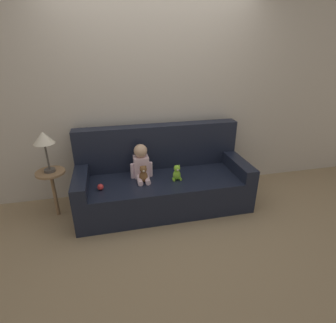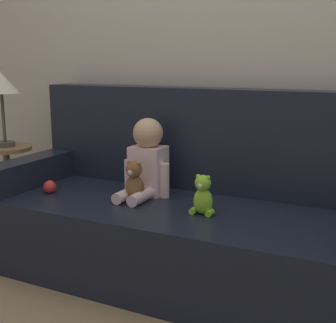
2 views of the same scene
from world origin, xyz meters
name	(u,v)px [view 1 (image 1 of 2)]	position (x,y,z in m)	size (l,w,h in m)	color
ground_plane	(164,205)	(0.00, 0.00, 0.00)	(12.00, 12.00, 0.00)	#9E8460
wall_back	(155,95)	(0.00, 0.50, 1.30)	(8.00, 0.05, 2.60)	beige
couch	(162,180)	(0.00, 0.07, 0.32)	(2.08, 0.83, 0.96)	black
person_baby	(141,163)	(-0.26, 0.07, 0.58)	(0.27, 0.34, 0.41)	silver
teddy_bear_brown	(143,174)	(-0.25, -0.07, 0.50)	(0.12, 0.10, 0.21)	brown
plush_toy_side	(177,173)	(0.14, -0.10, 0.49)	(0.11, 0.09, 0.19)	#8CD133
toy_ball	(100,187)	(-0.75, -0.14, 0.43)	(0.07, 0.07, 0.07)	red
side_table	(46,154)	(-1.28, 0.08, 0.80)	(0.32, 0.32, 1.04)	#93704C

